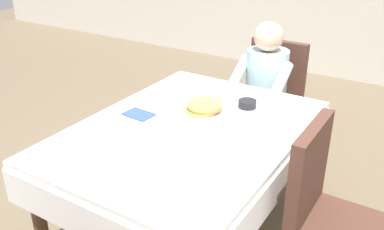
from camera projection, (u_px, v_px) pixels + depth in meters
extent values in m
cube|color=white|center=(188.00, 131.00, 2.29)|extent=(1.10, 1.50, 0.04)
cube|color=white|center=(90.00, 226.00, 1.76)|extent=(1.10, 0.01, 0.18)
cube|color=white|center=(247.00, 103.00, 2.92)|extent=(1.10, 0.01, 0.18)
cube|color=white|center=(112.00, 125.00, 2.60)|extent=(0.01, 1.50, 0.18)
cube|color=white|center=(284.00, 179.00, 2.07)|extent=(0.01, 1.50, 0.18)
cylinder|color=brown|center=(40.00, 224.00, 2.16)|extent=(0.07, 0.07, 0.70)
cylinder|color=brown|center=(184.00, 125.00, 3.19)|extent=(0.07, 0.07, 0.70)
cylinder|color=brown|center=(305.00, 159.00, 2.73)|extent=(0.07, 0.07, 0.70)
cube|color=#4C2D23|center=(265.00, 111.00, 3.23)|extent=(0.44, 0.44, 0.05)
cube|color=#4C2D23|center=(278.00, 71.00, 3.27)|extent=(0.44, 0.06, 0.48)
cylinder|color=#2D2319|center=(276.00, 153.00, 3.10)|extent=(0.04, 0.04, 0.40)
cylinder|color=#2D2319|center=(232.00, 141.00, 3.27)|extent=(0.04, 0.04, 0.40)
cylinder|color=#2D2319|center=(293.00, 134.00, 3.38)|extent=(0.04, 0.04, 0.40)
cylinder|color=#2D2319|center=(251.00, 123.00, 3.55)|extent=(0.04, 0.04, 0.40)
cylinder|color=silver|center=(266.00, 81.00, 3.11)|extent=(0.30, 0.30, 0.46)
sphere|color=#D8AD8C|center=(269.00, 36.00, 2.95)|extent=(0.21, 0.21, 0.21)
cylinder|color=silver|center=(281.00, 82.00, 2.89)|extent=(0.08, 0.29, 0.23)
cylinder|color=silver|center=(239.00, 73.00, 3.05)|extent=(0.08, 0.29, 0.23)
cylinder|color=#383D51|center=(262.00, 148.00, 3.12)|extent=(0.10, 0.10, 0.45)
cylinder|color=#383D51|center=(243.00, 142.00, 3.20)|extent=(0.10, 0.10, 0.45)
cube|color=#4C2D23|center=(309.00, 172.00, 1.98)|extent=(0.06, 0.44, 0.48)
cylinder|color=white|center=(203.00, 112.00, 2.44)|extent=(0.28, 0.28, 0.02)
cylinder|color=tan|center=(201.00, 110.00, 2.44)|extent=(0.20, 0.20, 0.02)
cylinder|color=tan|center=(204.00, 107.00, 2.43)|extent=(0.19, 0.19, 0.02)
cylinder|color=tan|center=(205.00, 104.00, 2.42)|extent=(0.21, 0.21, 0.02)
cube|color=#F4E072|center=(203.00, 102.00, 2.41)|extent=(0.03, 0.03, 0.01)
cylinder|color=white|center=(245.00, 121.00, 2.26)|extent=(0.08, 0.08, 0.08)
torus|color=white|center=(254.00, 123.00, 2.23)|extent=(0.05, 0.01, 0.05)
cylinder|color=black|center=(247.00, 104.00, 2.52)|extent=(0.11, 0.11, 0.04)
cone|color=silver|center=(184.00, 89.00, 2.70)|extent=(0.08, 0.08, 0.07)
cube|color=silver|center=(174.00, 107.00, 2.52)|extent=(0.03, 0.18, 0.00)
cube|color=silver|center=(231.00, 122.00, 2.34)|extent=(0.02, 0.20, 0.00)
cube|color=silver|center=(175.00, 139.00, 2.17)|extent=(0.15, 0.03, 0.00)
cube|color=#334C7F|center=(139.00, 114.00, 2.43)|extent=(0.18, 0.13, 0.01)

